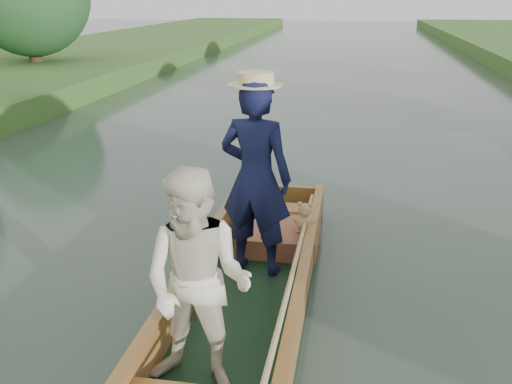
# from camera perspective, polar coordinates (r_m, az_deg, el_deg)

# --- Properties ---
(ground) EXTENTS (120.00, 120.00, 0.00)m
(ground) POSITION_cam_1_polar(r_m,az_deg,el_deg) (5.28, -1.13, -11.93)
(ground) COLOR #283D30
(ground) RESTS_ON ground
(trees_far) EXTENTS (23.15, 12.26, 4.64)m
(trees_far) POSITION_cam_1_polar(r_m,az_deg,el_deg) (13.75, 1.21, 18.23)
(trees_far) COLOR #47331E
(trees_far) RESTS_ON ground
(punt) EXTENTS (1.13, 5.00, 2.04)m
(punt) POSITION_cam_1_polar(r_m,az_deg,el_deg) (4.92, -1.59, -5.88)
(punt) COLOR black
(punt) RESTS_ON ground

